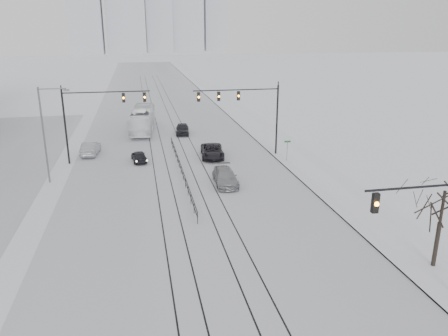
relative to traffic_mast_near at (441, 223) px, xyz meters
The scene contains 18 objects.
road 55.26m from the traffic_mast_near, 101.30° to the left, with size 22.00×260.00×0.02m, color silver.
sidewalk_east 54.26m from the traffic_mast_near, 87.13° to the left, with size 5.00×260.00×0.16m, color white.
curb 54.19m from the traffic_mast_near, 89.72° to the left, with size 0.10×260.00×0.12m, color gray.
tram_rails 35.96m from the traffic_mast_near, 107.60° to the left, with size 5.30×180.00×0.01m.
skyline 268.96m from the traffic_mast_near, 91.23° to the left, with size 96.00×48.00×72.00m.
traffic_mast_near is the anchor object (origin of this frame).
traffic_mast_ne 29.14m from the traffic_mast_near, 95.19° to the left, with size 9.60×0.37×8.00m.
traffic_mast_nw 35.69m from the traffic_mast_near, 122.77° to the left, with size 9.10×0.37×8.00m.
street_light_west 33.24m from the traffic_mast_near, 133.76° to the left, with size 2.73×0.25×9.00m.
bare_tree 3.85m from the traffic_mast_near, 51.24° to the left, with size 4.40×4.40×6.10m.
median_fence 26.62m from the traffic_mast_near, 114.20° to the left, with size 0.06×24.00×1.00m.
street_sign 26.19m from the traffic_mast_near, 87.77° to the left, with size 0.70×0.06×2.40m.
sedan_sb_inner 33.01m from the traffic_mast_near, 116.93° to the left, with size 1.45×3.60×1.23m, color black.
sedan_sb_outer 39.09m from the traffic_mast_near, 121.44° to the left, with size 1.59×4.56×1.50m, color gray.
sedan_nb_front 30.34m from the traffic_mast_near, 102.85° to the left, with size 2.43×5.28×1.47m, color black.
sedan_nb_right 21.75m from the traffic_mast_near, 109.19° to the left, with size 2.02×4.97×1.44m, color gray.
sedan_nb_far 42.60m from the traffic_mast_near, 101.95° to the left, with size 1.75×4.34×1.48m, color black.
box_truck 46.66m from the traffic_mast_near, 107.62° to the left, with size 2.80×11.97×3.33m, color white.
Camera 1 is at (-3.87, -11.57, 13.86)m, focal length 35.00 mm.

